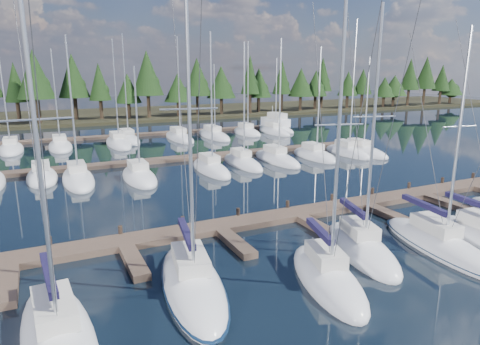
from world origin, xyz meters
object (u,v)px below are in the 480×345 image
front_sailboat_3 (361,248)px  front_sailboat_0 (58,338)px  front_sailboat_4 (439,245)px  motor_yacht_right (275,127)px  main_dock (300,217)px  front_sailboat_1 (192,283)px  front_sailboat_2 (327,277)px

front_sailboat_3 → front_sailboat_0: bearing=-174.0°
front_sailboat_0 → front_sailboat_4: (20.59, 0.11, -0.02)m
motor_yacht_right → front_sailboat_3: bearing=-114.1°
main_dock → front_sailboat_3: bearing=-88.7°
front_sailboat_1 → main_dock: bearing=30.9°
main_dock → motor_yacht_right: motor_yacht_right is taller
main_dock → front_sailboat_1: 11.62m
front_sailboat_2 → front_sailboat_3: front_sailboat_2 is taller
front_sailboat_3 → motor_yacht_right: bearing=65.9°
front_sailboat_3 → motor_yacht_right: front_sailboat_3 is taller
front_sailboat_3 → front_sailboat_4: (4.43, -1.57, -0.02)m
front_sailboat_2 → motor_yacht_right: 52.93m
front_sailboat_0 → front_sailboat_1: (6.05, 1.90, -0.01)m
main_dock → motor_yacht_right: size_ratio=4.37×
main_dock → front_sailboat_0: front_sailboat_0 is taller
front_sailboat_0 → front_sailboat_2: 12.26m
main_dock → motor_yacht_right: (20.31, 38.86, 0.33)m
front_sailboat_3 → front_sailboat_4: 4.70m
front_sailboat_3 → motor_yacht_right: 49.35m
main_dock → front_sailboat_2: front_sailboat_2 is taller
front_sailboat_3 → front_sailboat_4: bearing=-19.6°
front_sailboat_1 → motor_yacht_right: front_sailboat_1 is taller
main_dock → front_sailboat_1: bearing=-149.1°
main_dock → front_sailboat_3: front_sailboat_3 is taller
front_sailboat_4 → motor_yacht_right: front_sailboat_4 is taller
front_sailboat_2 → motor_yacht_right: bearing=62.9°
front_sailboat_0 → motor_yacht_right: bearing=52.1°
motor_yacht_right → main_dock: bearing=-117.6°
front_sailboat_2 → front_sailboat_0: bearing=178.1°
front_sailboat_4 → motor_yacht_right: 49.20m
front_sailboat_4 → motor_yacht_right: (15.74, 46.62, 0.26)m
front_sailboat_2 → motor_yacht_right: size_ratio=1.42×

